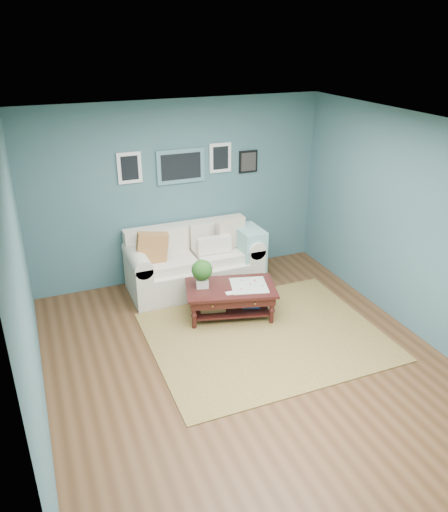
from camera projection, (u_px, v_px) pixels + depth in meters
room_shell at (247, 254)px, 5.37m from camera, size 5.00×5.02×2.70m
area_rug at (265, 336)px, 6.35m from camera, size 2.86×2.29×0.01m
loveseat at (199, 260)px, 7.46m from camera, size 1.99×0.90×1.02m
coffee_table at (226, 292)px, 6.67m from camera, size 1.32×0.98×0.83m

